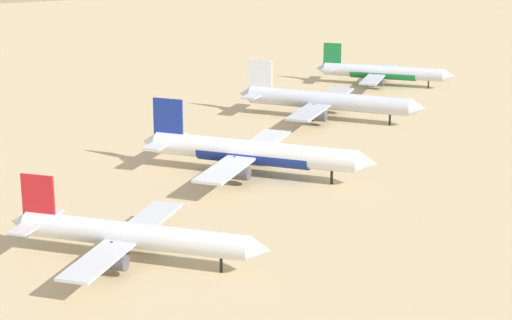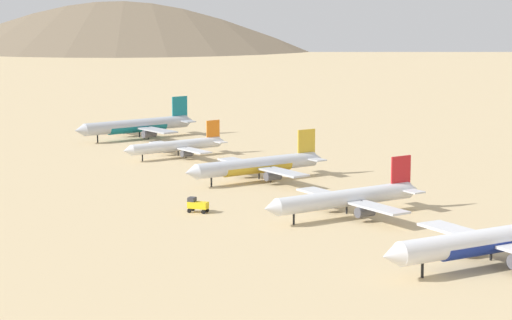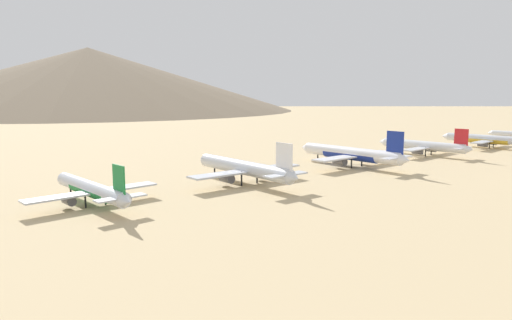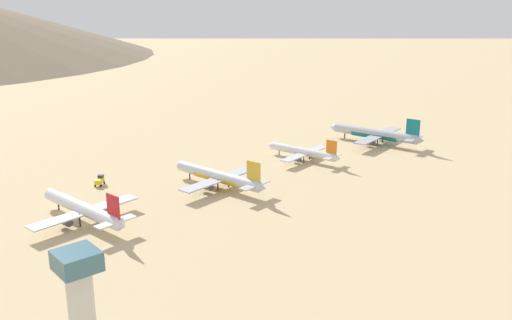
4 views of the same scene
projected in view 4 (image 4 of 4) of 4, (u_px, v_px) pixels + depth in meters
The scene contains 7 objects.
ground_plane at pixel (85, 225), 184.64m from camera, with size 1936.17×1936.17×0.00m, color tan.
parked_jet_0 at pixel (376, 134), 285.31m from camera, with size 52.64×43.19×15.31m.
parked_jet_1 at pixel (303, 152), 256.54m from camera, with size 40.68×33.33×11.80m.
parked_jet_2 at pixel (218, 176), 219.09m from camera, with size 49.46×40.45×14.31m.
parked_jet_3 at pixel (83, 209), 185.54m from camera, with size 48.62×39.71×14.04m.
service_truck at pixel (100, 180), 222.78m from camera, with size 5.44×5.46×3.90m.
control_tower at pixel (83, 318), 100.99m from camera, with size 7.20×7.20×30.12m.
Camera 4 is at (-166.98, 67.77, 73.05)m, focal length 38.93 mm.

